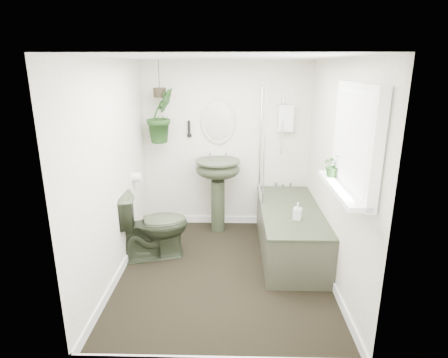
{
  "coord_description": "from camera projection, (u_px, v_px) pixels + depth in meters",
  "views": [
    {
      "loc": [
        0.1,
        -3.72,
        2.22
      ],
      "look_at": [
        0.0,
        0.15,
        1.05
      ],
      "focal_mm": 30.0,
      "sensor_mm": 36.0,
      "label": 1
    }
  ],
  "objects": [
    {
      "name": "wall_back",
      "position": [
        226.0,
        146.0,
        5.22
      ],
      "size": [
        2.3,
        0.02,
        2.3
      ],
      "primitive_type": "cube",
      "color": "white",
      "rests_on": "ground"
    },
    {
      "name": "skirting",
      "position": [
        224.0,
        268.0,
        4.19
      ],
      "size": [
        2.3,
        2.8,
        0.1
      ],
      "primitive_type": "cube",
      "color": "white",
      "rests_on": "floor"
    },
    {
      "name": "ceiling",
      "position": [
        224.0,
        56.0,
        3.53
      ],
      "size": [
        2.3,
        2.8,
        0.02
      ],
      "primitive_type": "cube",
      "color": "white",
      "rests_on": "ground"
    },
    {
      "name": "bathtub",
      "position": [
        290.0,
        231.0,
        4.58
      ],
      "size": [
        0.72,
        1.72,
        0.58
      ],
      "primitive_type": null,
      "color": "#2D3523",
      "rests_on": "floor"
    },
    {
      "name": "pedestal_sink",
      "position": [
        218.0,
        196.0,
        5.14
      ],
      "size": [
        0.65,
        0.57,
        1.02
      ],
      "primitive_type": null,
      "rotation": [
        0.0,
        0.0,
        -0.09
      ],
      "color": "#2D3523",
      "rests_on": "floor"
    },
    {
      "name": "hanging_plant",
      "position": [
        161.0,
        116.0,
        4.91
      ],
      "size": [
        0.5,
        0.5,
        0.71
      ],
      "primitive_type": "imported",
      "rotation": [
        0.0,
        0.0,
        0.81
      ],
      "color": "black",
      "rests_on": "ceiling"
    },
    {
      "name": "toilet",
      "position": [
        153.0,
        225.0,
        4.44
      ],
      "size": [
        0.92,
        0.68,
        0.83
      ],
      "primitive_type": "imported",
      "rotation": [
        0.0,
        0.0,
        1.87
      ],
      "color": "#2D3523",
      "rests_on": "floor"
    },
    {
      "name": "toilet_roll_holder",
      "position": [
        137.0,
        177.0,
        4.64
      ],
      "size": [
        0.11,
        0.11,
        0.11
      ],
      "primitive_type": "cylinder",
      "rotation": [
        0.0,
        1.57,
        0.0
      ],
      "color": "white",
      "rests_on": "wall_left"
    },
    {
      "name": "window_sill",
      "position": [
        342.0,
        189.0,
        3.15
      ],
      "size": [
        0.18,
        1.0,
        0.04
      ],
      "primitive_type": "cube",
      "color": "white",
      "rests_on": "wall_right"
    },
    {
      "name": "shower_box",
      "position": [
        286.0,
        118.0,
        5.02
      ],
      "size": [
        0.2,
        0.1,
        0.35
      ],
      "primitive_type": "cube",
      "color": "white",
      "rests_on": "wall_back"
    },
    {
      "name": "window_blinds",
      "position": [
        350.0,
        140.0,
        3.03
      ],
      "size": [
        0.01,
        0.86,
        0.76
      ],
      "primitive_type": "cube",
      "color": "white",
      "rests_on": "wall_right"
    },
    {
      "name": "wall_sconce",
      "position": [
        189.0,
        129.0,
        5.11
      ],
      "size": [
        0.04,
        0.04,
        0.22
      ],
      "primitive_type": "cylinder",
      "color": "black",
      "rests_on": "wall_back"
    },
    {
      "name": "floor",
      "position": [
        224.0,
        273.0,
        4.21
      ],
      "size": [
        2.3,
        2.8,
        0.02
      ],
      "primitive_type": "cube",
      "color": "black",
      "rests_on": "ground"
    },
    {
      "name": "wall_front",
      "position": [
        218.0,
        232.0,
        2.52
      ],
      "size": [
        2.3,
        0.02,
        2.3
      ],
      "primitive_type": "cube",
      "color": "white",
      "rests_on": "ground"
    },
    {
      "name": "window_recess",
      "position": [
        356.0,
        140.0,
        3.03
      ],
      "size": [
        0.08,
        1.0,
        0.9
      ],
      "primitive_type": "cube",
      "color": "white",
      "rests_on": "wall_right"
    },
    {
      "name": "sill_plant",
      "position": [
        333.0,
        165.0,
        3.4
      ],
      "size": [
        0.2,
        0.17,
        0.21
      ],
      "primitive_type": "imported",
      "rotation": [
        0.0,
        0.0,
        0.05
      ],
      "color": "black",
      "rests_on": "window_sill"
    },
    {
      "name": "soap_bottle",
      "position": [
        298.0,
        211.0,
        4.15
      ],
      "size": [
        0.11,
        0.11,
        0.2
      ],
      "primitive_type": "imported",
      "rotation": [
        0.0,
        0.0,
        -0.33
      ],
      "color": "black",
      "rests_on": "bathtub"
    },
    {
      "name": "hanging_pot",
      "position": [
        160.0,
        93.0,
        4.82
      ],
      "size": [
        0.16,
        0.16,
        0.12
      ],
      "primitive_type": "cylinder",
      "color": "black",
      "rests_on": "ceiling"
    },
    {
      "name": "wall_left",
      "position": [
        113.0,
        173.0,
        3.9
      ],
      "size": [
        0.02,
        2.8,
        2.3
      ],
      "primitive_type": "cube",
      "color": "white",
      "rests_on": "ground"
    },
    {
      "name": "bath_screen",
      "position": [
        262.0,
        143.0,
        4.77
      ],
      "size": [
        0.04,
        0.72,
        1.4
      ],
      "primitive_type": null,
      "color": "silver",
      "rests_on": "bathtub"
    },
    {
      "name": "oval_mirror",
      "position": [
        218.0,
        121.0,
        5.08
      ],
      "size": [
        0.46,
        0.03,
        0.62
      ],
      "primitive_type": "ellipsoid",
      "color": "beige",
      "rests_on": "wall_back"
    },
    {
      "name": "wall_right",
      "position": [
        336.0,
        175.0,
        3.84
      ],
      "size": [
        0.02,
        2.8,
        2.3
      ],
      "primitive_type": "cube",
      "color": "white",
      "rests_on": "ground"
    }
  ]
}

